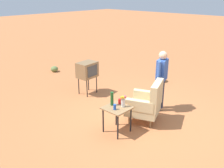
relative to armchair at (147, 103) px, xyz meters
The scene contains 11 objects.
ground_plane 0.56m from the armchair, 131.62° to the right, with size 60.00×60.00×0.00m, color #B76B3D.
armchair is the anchor object (origin of this frame).
side_table 0.91m from the armchair, 13.22° to the right, with size 0.56×0.56×0.62m.
tv_on_stand 2.46m from the armchair, 95.22° to the right, with size 0.63×0.49×1.03m.
person_standing 0.92m from the armchair, behind, with size 0.56×0.30×1.64m.
bottle_wine_green 0.99m from the armchair, 22.96° to the right, with size 0.07×0.07×0.32m, color #1E5623.
soda_can_red 0.78m from the armchair, 22.71° to the right, with size 0.07×0.07×0.12m, color red.
soda_can_blue 1.03m from the armchair, ahead, with size 0.07×0.07×0.12m, color blue.
flower_vase 0.82m from the armchair, ahead, with size 0.15×0.10×0.27m.
shrub_near 3.11m from the armchair, 154.79° to the right, with size 0.32×0.32×0.25m, color #475B33.
shrub_mid 5.23m from the armchair, 99.25° to the right, with size 0.29×0.29×0.23m, color olive.
Camera 1 is at (4.84, 3.33, 3.07)m, focal length 39.92 mm.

